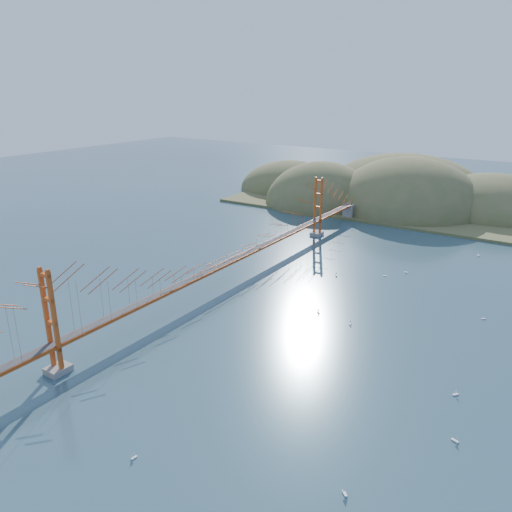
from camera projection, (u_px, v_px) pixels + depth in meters
The scene contains 14 objects.
ground at pixel (228, 283), 76.18m from camera, with size 320.00×320.00×0.00m, color #2E4E5D.
bridge at pixel (228, 238), 74.03m from camera, with size 2.20×94.40×12.00m.
far_headlands at pixel (392, 201), 129.12m from camera, with size 84.00×58.00×25.00m.
sailboat_3 at pixel (385, 275), 78.67m from camera, with size 0.55×0.48×0.62m.
sailboat_10 at pixel (134, 457), 40.38m from camera, with size 0.47×0.55×0.63m.
sailboat_1 at pixel (318, 312), 66.00m from camera, with size 0.65×0.65×0.69m.
sailboat_14 at pixel (456, 394), 48.58m from camera, with size 0.69×0.69×0.73m.
sailboat_0 at pixel (350, 323), 62.88m from camera, with size 0.42×0.51×0.59m.
sailboat_16 at pixel (336, 275), 78.83m from camera, with size 0.62×0.62×0.66m.
sailboat_15 at pixel (478, 255), 88.07m from camera, with size 0.65×0.65×0.69m.
sailboat_8 at pixel (483, 318), 64.26m from camera, with size 0.62×0.62×0.65m.
sailboat_2 at pixel (455, 440), 42.30m from camera, with size 0.66×0.64×0.74m.
sailboat_6 at pixel (345, 493), 36.84m from camera, with size 0.68×0.68×0.71m.
sailboat_7 at pixel (406, 272), 80.12m from camera, with size 0.61×0.52×0.70m.
Camera 1 is at (42.46, -56.65, 28.74)m, focal length 35.00 mm.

